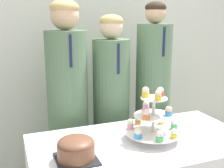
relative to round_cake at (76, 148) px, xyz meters
The scene contains 7 objects.
wall_back 1.40m from the round_cake, 70.68° to the left, with size 9.00×0.06×2.70m.
round_cake is the anchor object (origin of this frame).
cake_knife 0.20m from the round_cake, 47.12° to the right, with size 0.31×0.02×0.01m.
cupcake_stand 0.50m from the round_cake, ahead, with size 0.33×0.33×0.32m.
student_0 0.71m from the round_cake, 81.06° to the left, with size 0.30×0.31×1.54m.
student_1 0.84m from the round_cake, 56.91° to the left, with size 0.29×0.29×1.45m.
student_2 1.08m from the round_cake, 40.27° to the left, with size 0.29×0.29×1.54m.
Camera 1 is at (-0.72, -1.04, 1.42)m, focal length 45.00 mm.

